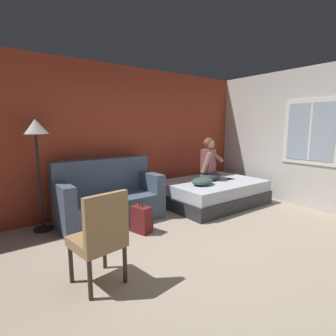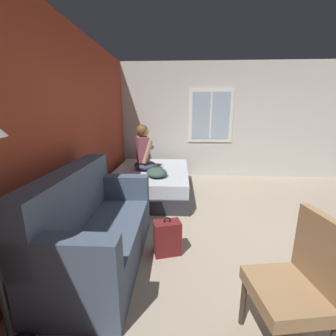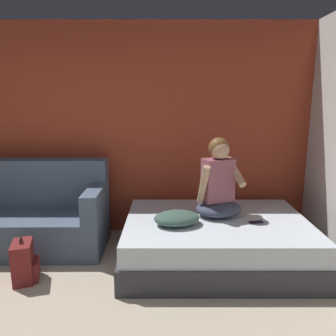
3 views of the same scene
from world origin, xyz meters
name	(u,v)px [view 1 (image 1 of 3)]	position (x,y,z in m)	size (l,w,h in m)	color
ground_plane	(209,263)	(0.00, 0.00, 0.00)	(40.00, 40.00, 0.00)	tan
wall_back_accent	(112,139)	(0.00, 2.61, 1.35)	(11.12, 0.16, 2.70)	#993823
wall_side_with_window	(335,140)	(3.14, 0.01, 1.35)	(0.19, 6.45, 2.70)	silver
bed	(212,192)	(1.78, 1.68, 0.24)	(2.02, 1.46, 0.48)	#2D2D33
couch	(109,198)	(-0.36, 2.02, 0.39)	(1.71, 0.84, 1.04)	#47566B
side_chair	(100,236)	(-1.18, 0.33, 0.53)	(0.52, 0.52, 0.98)	#382D23
person_seated	(209,163)	(1.81, 1.82, 0.84)	(0.64, 0.59, 0.88)	#383D51
backpack	(142,220)	(-0.17, 1.26, 0.19)	(0.30, 0.34, 0.46)	maroon
throw_pillow	(202,181)	(1.34, 1.53, 0.55)	(0.48, 0.36, 0.14)	#385147
cell_phone	(229,179)	(2.18, 1.58, 0.48)	(0.07, 0.14, 0.01)	black
floor_lamp	(36,137)	(-1.36, 2.22, 1.43)	(0.36, 0.36, 1.70)	black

